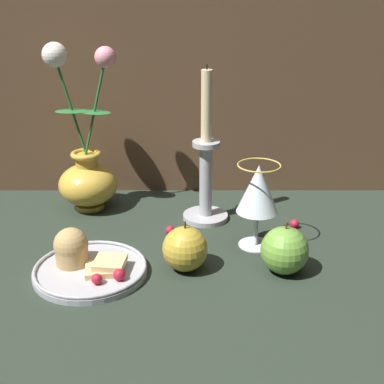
{
  "coord_description": "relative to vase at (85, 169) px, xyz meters",
  "views": [
    {
      "loc": [
        0.04,
        -0.88,
        0.47
      ],
      "look_at": [
        0.04,
        0.02,
        0.1
      ],
      "focal_mm": 50.0,
      "sensor_mm": 36.0,
      "label": 1
    }
  ],
  "objects": [
    {
      "name": "candlestick",
      "position": [
        0.25,
        -0.06,
        0.01
      ],
      "size": [
        0.09,
        0.09,
        0.31
      ],
      "color": "#A3A3A8",
      "rests_on": "ground_plane"
    },
    {
      "name": "ground_plane",
      "position": [
        0.19,
        -0.18,
        -0.09
      ],
      "size": [
        2.4,
        2.4,
        0.0
      ],
      "primitive_type": "plane",
      "color": "#232D23",
      "rests_on": "ground"
    },
    {
      "name": "apple_beside_vase",
      "position": [
        0.38,
        -0.27,
        -0.05
      ],
      "size": [
        0.08,
        0.08,
        0.09
      ],
      "color": "#669938",
      "rests_on": "ground_plane"
    },
    {
      "name": "berry_by_glass_stem",
      "position": [
        0.43,
        -0.1,
        -0.08
      ],
      "size": [
        0.02,
        0.02,
        0.02
      ],
      "primitive_type": "sphere",
      "color": "#AD192D",
      "rests_on": "ground_plane"
    },
    {
      "name": "apple_near_glass",
      "position": [
        0.21,
        -0.26,
        -0.05
      ],
      "size": [
        0.08,
        0.08,
        0.09
      ],
      "color": "#B2932D",
      "rests_on": "ground_plane"
    },
    {
      "name": "berry_near_plate",
      "position": [
        0.42,
        -0.14,
        -0.08
      ],
      "size": [
        0.02,
        0.02,
        0.02
      ],
      "primitive_type": "sphere",
      "color": "#AD192D",
      "rests_on": "ground_plane"
    },
    {
      "name": "berry_under_candlestick",
      "position": [
        -0.01,
        -0.16,
        -0.08
      ],
      "size": [
        0.01,
        0.01,
        0.01
      ],
      "primitive_type": "sphere",
      "color": "#AD192D",
      "rests_on": "ground_plane"
    },
    {
      "name": "vase",
      "position": [
        0.0,
        0.0,
        0.0
      ],
      "size": [
        0.14,
        0.12,
        0.35
      ],
      "color": "gold",
      "rests_on": "ground_plane"
    },
    {
      "name": "berry_front_center",
      "position": [
        0.18,
        -0.13,
        -0.08
      ],
      "size": [
        0.02,
        0.02,
        0.02
      ],
      "primitive_type": "sphere",
      "color": "#AD192D",
      "rests_on": "ground_plane"
    },
    {
      "name": "plate_with_pastries",
      "position": [
        0.04,
        -0.27,
        -0.07
      ],
      "size": [
        0.19,
        0.19,
        0.08
      ],
      "color": "#A3A3A8",
      "rests_on": "ground_plane"
    },
    {
      "name": "wine_glass",
      "position": [
        0.34,
        -0.17,
        0.02
      ],
      "size": [
        0.08,
        0.08,
        0.16
      ],
      "color": "silver",
      "rests_on": "ground_plane"
    }
  ]
}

